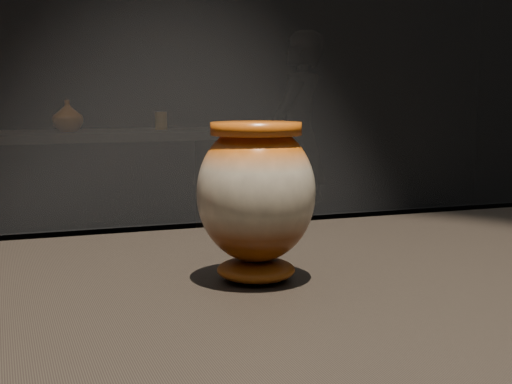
# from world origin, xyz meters

# --- Properties ---
(main_vase) EXTENTS (0.14, 0.14, 0.18)m
(main_vase) POSITION_xyz_m (-0.06, 0.06, 1.00)
(main_vase) COLOR #662B09
(main_vase) RESTS_ON display_plinth
(back_shelf) EXTENTS (2.00, 0.60, 0.90)m
(back_shelf) POSITION_xyz_m (0.08, 3.55, 0.64)
(back_shelf) COLOR black
(back_shelf) RESTS_ON ground
(back_vase_mid) EXTENTS (0.20, 0.20, 0.18)m
(back_vase_mid) POSITION_xyz_m (0.06, 3.51, 0.99)
(back_vase_mid) COLOR #662B09
(back_vase_mid) RESTS_ON back_shelf
(back_vase_right) EXTENTS (0.07, 0.07, 0.11)m
(back_vase_right) POSITION_xyz_m (0.62, 3.59, 0.95)
(back_vase_right) COLOR #9E6917
(back_vase_right) RESTS_ON back_shelf
(visitor) EXTENTS (0.68, 0.68, 1.59)m
(visitor) POSITION_xyz_m (1.85, 4.32, 0.80)
(visitor) COLOR black
(visitor) RESTS_ON ground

